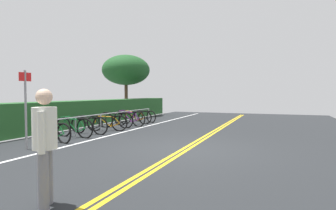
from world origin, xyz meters
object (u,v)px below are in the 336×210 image
Objects in this scene: bicycle_0 at (53,132)px; bicycle_7 at (145,116)px; bicycle_2 at (89,125)px; bicycle_3 at (107,123)px; bicycle_5 at (129,118)px; bike_rack at (111,117)px; pedestrian at (45,140)px; tree_mid at (126,70)px; bicycle_4 at (116,120)px; sign_post_near at (26,102)px; bicycle_6 at (135,117)px; bicycle_1 at (74,127)px.

bicycle_0 is 1.05× the size of bicycle_7.
bicycle_2 is (1.88, 0.05, 0.02)m from bicycle_0.
bicycle_0 is 1.02× the size of bicycle_3.
bicycle_5 is at bearing -0.85° from bicycle_0.
bicycle_7 is at bearing 0.54° from bicycle_0.
bike_rack is 8.32m from pedestrian.
tree_mid is at bearing 41.64° from bicycle_7.
pedestrian reaches higher than bicycle_4.
bicycle_2 is at bearing -177.27° from bicycle_4.
pedestrian reaches higher than bicycle_3.
bicycle_0 is 1.58m from sign_post_near.
sign_post_near is at bearing -178.80° from bicycle_5.
bicycle_6 is 0.41× the size of tree_mid.
bicycle_0 is 4.79m from bicycle_5.
bike_rack is at bearing -0.91° from bicycle_2.
bicycle_3 is (2.93, -0.07, 0.01)m from bicycle_0.
bicycle_3 is at bearing 27.91° from pedestrian.
bicycle_3 is 2.79m from bicycle_6.
sign_post_near is at bearing -175.43° from bicycle_2.
bicycle_0 is 6.72m from bicycle_7.
bicycle_6 is at bearing -145.47° from tree_mid.
sign_post_near reaches higher than bicycle_2.
bicycle_6 is at bearing 3.77° from bicycle_3.
bicycle_2 is at bearing 177.62° from bicycle_5.
bike_rack reaches higher than bicycle_7.
tree_mid reaches higher than bicycle_6.
bike_rack is 8.26m from tree_mid.
bicycle_3 is 1.02× the size of pedestrian.
bicycle_5 is at bearing -3.92° from bike_rack.
bicycle_0 is at bearing -178.87° from bicycle_6.
bicycle_1 reaches higher than bicycle_6.
bicycle_5 is (3.78, -0.10, 0.01)m from bicycle_1.
bicycle_3 reaches higher than bicycle_7.
bicycle_1 is 6.33m from pedestrian.
bicycle_1 is 2.91m from bicycle_4.
bicycle_2 is 0.41× the size of tree_mid.
bicycle_6 is (0.92, 0.18, -0.03)m from bicycle_5.
tree_mid is at bearing 19.49° from bicycle_1.
bicycle_7 is at bearing -2.76° from bicycle_6.
pedestrian is (-8.82, -3.69, 0.56)m from bicycle_5.
pedestrian reaches higher than bicycle_7.
bike_rack is 2.35m from bicycle_6.
bike_rack and bicycle_4 have the same top height.
bicycle_1 is at bearing 179.86° from bike_rack.
bicycle_5 is 0.94m from bicycle_6.
bicycle_3 is 4.25m from sign_post_near.
sign_post_near is at bearing -178.25° from bicycle_3.
bicycle_3 is 1.02m from bicycle_4.
bike_rack reaches higher than bicycle_6.
bike_rack is at bearing 176.08° from bicycle_5.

